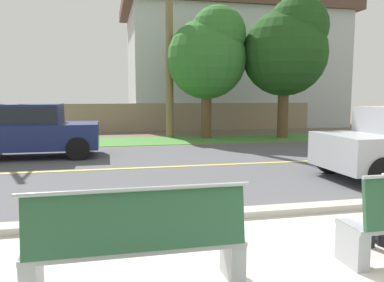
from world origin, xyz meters
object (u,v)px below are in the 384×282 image
bench_left (138,244)px  shade_tree_far_left (209,53)px  car_navy_near (21,128)px  shade_tree_left (288,47)px

bench_left → shade_tree_far_left: 13.15m
bench_left → shade_tree_far_left: (3.94, 12.17, 3.04)m
shade_tree_far_left → car_navy_near: bearing=-150.3°
shade_tree_left → shade_tree_far_left: bearing=169.9°
shade_tree_far_left → shade_tree_left: bearing=-10.1°
bench_left → shade_tree_far_left: bearing=72.1°
car_navy_near → shade_tree_far_left: bearing=29.7°
car_navy_near → shade_tree_left: shade_tree_left is taller
car_navy_near → shade_tree_left: bearing=18.0°
bench_left → car_navy_near: size_ratio=0.46×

